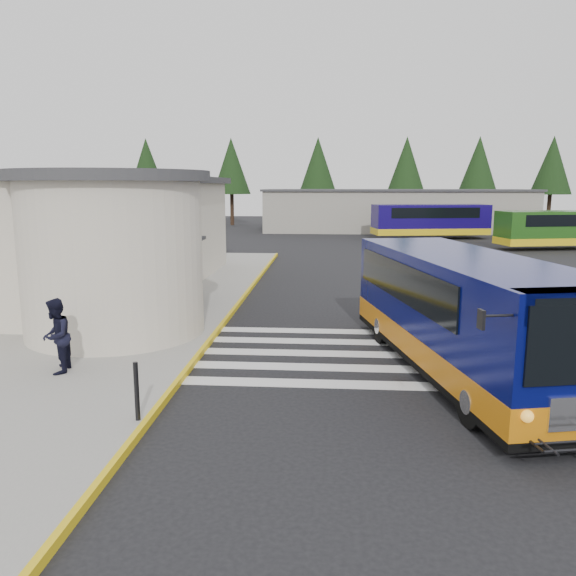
# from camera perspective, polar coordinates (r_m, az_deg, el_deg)

# --- Properties ---
(ground) EXTENTS (140.00, 140.00, 0.00)m
(ground) POSITION_cam_1_polar(r_m,az_deg,el_deg) (16.25, 6.29, -5.88)
(ground) COLOR black
(ground) RESTS_ON ground
(sidewalk) EXTENTS (10.00, 34.00, 0.15)m
(sidewalk) POSITION_cam_1_polar(r_m,az_deg,el_deg) (21.76, -18.54, -1.99)
(sidewalk) COLOR gray
(sidewalk) RESTS_ON ground
(curb_strip) EXTENTS (0.12, 34.00, 0.16)m
(curb_strip) POSITION_cam_1_polar(r_m,az_deg,el_deg) (20.38, -5.57, -2.30)
(curb_strip) COLOR yellow
(curb_strip) RESTS_ON ground
(station_building) EXTENTS (12.70, 18.70, 4.80)m
(station_building) POSITION_cam_1_polar(r_m,az_deg,el_deg) (24.79, -20.24, 5.18)
(station_building) COLOR beige
(station_building) RESTS_ON ground
(crosswalk) EXTENTS (8.00, 5.35, 0.01)m
(crosswalk) POSITION_cam_1_polar(r_m,az_deg,el_deg) (15.47, 4.53, -6.66)
(crosswalk) COLOR silver
(crosswalk) RESTS_ON ground
(depot_building) EXTENTS (26.40, 8.40, 4.20)m
(depot_building) POSITION_cam_1_polar(r_m,az_deg,el_deg) (58.03, 10.84, 7.76)
(depot_building) COLOR gray
(depot_building) RESTS_ON ground
(tree_line) EXTENTS (58.40, 4.40, 10.00)m
(tree_line) POSITION_cam_1_polar(r_m,az_deg,el_deg) (66.00, 10.43, 12.11)
(tree_line) COLOR black
(tree_line) RESTS_ON ground
(transit_bus) EXTENTS (5.00, 10.50, 2.88)m
(transit_bus) POSITION_cam_1_polar(r_m,az_deg,el_deg) (14.27, 17.39, -2.87)
(transit_bus) COLOR #060B4F
(transit_bus) RESTS_ON ground
(pedestrian_a) EXTENTS (0.40, 0.60, 1.63)m
(pedestrian_a) POSITION_cam_1_polar(r_m,az_deg,el_deg) (15.80, -13.03, -2.93)
(pedestrian_a) COLOR black
(pedestrian_a) RESTS_ON sidewalk
(pedestrian_b) EXTENTS (0.83, 0.98, 1.79)m
(pedestrian_b) POSITION_cam_1_polar(r_m,az_deg,el_deg) (14.30, -22.52, -4.54)
(pedestrian_b) COLOR black
(pedestrian_b) RESTS_ON sidewalk
(bollard) EXTENTS (0.09, 0.09, 1.14)m
(bollard) POSITION_cam_1_polar(r_m,az_deg,el_deg) (11.07, -15.12, -10.10)
(bollard) COLOR black
(bollard) RESTS_ON sidewalk
(far_bus_a) EXTENTS (10.17, 4.31, 2.54)m
(far_bus_a) POSITION_cam_1_polar(r_m,az_deg,el_deg) (50.43, 14.24, 6.75)
(far_bus_a) COLOR #110650
(far_bus_a) RESTS_ON ground
(far_bus_b) EXTENTS (9.54, 4.44, 2.37)m
(far_bus_b) POSITION_cam_1_polar(r_m,az_deg,el_deg) (45.31, 26.04, 5.52)
(far_bus_b) COLOR #1E4C14
(far_bus_b) RESTS_ON ground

